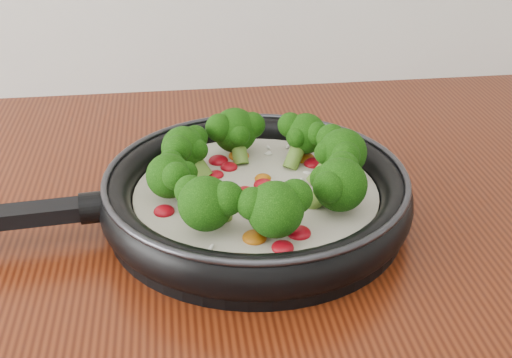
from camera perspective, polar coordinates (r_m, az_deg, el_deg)
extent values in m
cylinder|color=black|center=(0.74, 0.00, -2.96)|extent=(0.35, 0.35, 0.01)
torus|color=black|center=(0.73, 0.00, -1.28)|extent=(0.37, 0.37, 0.04)
torus|color=#2D2D33|center=(0.72, 0.00, 0.31)|extent=(0.36, 0.36, 0.01)
cube|color=black|center=(0.73, -20.64, -3.07)|extent=(0.20, 0.04, 0.02)
cylinder|color=black|center=(0.72, -13.64, -2.37)|extent=(0.03, 0.04, 0.03)
cylinder|color=beige|center=(0.73, 0.00, -1.77)|extent=(0.29, 0.29, 0.02)
ellipsoid|color=#A10713|center=(0.79, -3.26, 1.57)|extent=(0.03, 0.03, 0.01)
ellipsoid|color=#A10713|center=(0.74, 6.33, -0.70)|extent=(0.03, 0.03, 0.01)
ellipsoid|color=#B0590B|center=(0.75, 0.60, 0.03)|extent=(0.02, 0.02, 0.01)
ellipsoid|color=#A10713|center=(0.69, -1.00, -2.55)|extent=(0.02, 0.02, 0.01)
ellipsoid|color=#A10713|center=(0.73, -5.32, -0.82)|extent=(0.02, 0.02, 0.01)
ellipsoid|color=#B0590B|center=(0.80, -1.49, 1.99)|extent=(0.03, 0.03, 0.01)
ellipsoid|color=#A10713|center=(0.66, 3.72, -4.66)|extent=(0.03, 0.03, 0.01)
ellipsoid|color=#A10713|center=(0.74, 0.67, -0.52)|extent=(0.02, 0.02, 0.01)
ellipsoid|color=#B0590B|center=(0.69, -0.15, -2.72)|extent=(0.02, 0.02, 0.01)
ellipsoid|color=#A10713|center=(0.78, -2.33, 1.02)|extent=(0.03, 0.03, 0.01)
ellipsoid|color=#A10713|center=(0.72, -0.94, -1.16)|extent=(0.03, 0.03, 0.01)
ellipsoid|color=#B0590B|center=(0.80, 4.15, 1.79)|extent=(0.03, 0.03, 0.01)
ellipsoid|color=#A10713|center=(0.68, 1.77, -3.23)|extent=(0.02, 0.02, 0.01)
ellipsoid|color=#A10713|center=(0.79, 4.95, 1.34)|extent=(0.03, 0.03, 0.01)
ellipsoid|color=#B0590B|center=(0.65, -0.13, -5.07)|extent=(0.03, 0.03, 0.01)
ellipsoid|color=#A10713|center=(0.76, -3.44, 0.36)|extent=(0.03, 0.03, 0.01)
ellipsoid|color=#A10713|center=(0.70, -7.90, -2.77)|extent=(0.03, 0.03, 0.01)
ellipsoid|color=#B0590B|center=(0.71, -0.41, -1.72)|extent=(0.02, 0.02, 0.01)
ellipsoid|color=#A10713|center=(0.63, 2.30, -5.91)|extent=(0.03, 0.03, 0.01)
ellipsoid|color=white|center=(0.82, 2.75, 2.81)|extent=(0.01, 0.01, 0.00)
ellipsoid|color=white|center=(0.81, 1.07, 2.27)|extent=(0.01, 0.01, 0.00)
ellipsoid|color=white|center=(0.73, 5.41, -1.18)|extent=(0.01, 0.01, 0.00)
ellipsoid|color=white|center=(0.64, -3.86, -5.87)|extent=(0.01, 0.01, 0.00)
ellipsoid|color=white|center=(0.75, 1.35, -0.18)|extent=(0.01, 0.01, 0.00)
ellipsoid|color=white|center=(0.75, 3.96, -0.08)|extent=(0.01, 0.01, 0.00)
ellipsoid|color=white|center=(0.73, 2.93, -0.89)|extent=(0.01, 0.01, 0.00)
ellipsoid|color=white|center=(0.72, -2.93, -1.53)|extent=(0.01, 0.01, 0.00)
ellipsoid|color=white|center=(0.70, -5.99, -2.64)|extent=(0.01, 0.01, 0.00)
ellipsoid|color=white|center=(0.74, -1.73, -0.57)|extent=(0.01, 0.01, 0.00)
ellipsoid|color=white|center=(0.74, -2.98, -0.39)|extent=(0.01, 0.01, 0.00)
ellipsoid|color=white|center=(0.82, 1.06, 2.73)|extent=(0.01, 0.01, 0.00)
ellipsoid|color=white|center=(0.81, 1.07, 2.18)|extent=(0.01, 0.01, 0.00)
ellipsoid|color=white|center=(0.73, -0.49, -0.89)|extent=(0.01, 0.01, 0.00)
ellipsoid|color=white|center=(0.73, -7.01, -1.39)|extent=(0.01, 0.01, 0.00)
ellipsoid|color=white|center=(0.83, -1.33, 2.78)|extent=(0.01, 0.01, 0.00)
ellipsoid|color=white|center=(0.77, 4.42, 0.55)|extent=(0.01, 0.01, 0.00)
ellipsoid|color=white|center=(0.63, 2.09, -5.89)|extent=(0.01, 0.01, 0.00)
ellipsoid|color=white|center=(0.70, 0.14, -2.19)|extent=(0.01, 0.01, 0.00)
cylinder|color=olive|center=(0.74, 5.83, 0.75)|extent=(0.04, 0.02, 0.04)
sphere|color=black|center=(0.74, 7.44, 2.26)|extent=(0.06, 0.06, 0.05)
sphere|color=black|center=(0.75, 6.48, 3.46)|extent=(0.04, 0.04, 0.03)
sphere|color=black|center=(0.72, 7.73, 1.98)|extent=(0.03, 0.03, 0.03)
sphere|color=black|center=(0.73, 6.07, 2.26)|extent=(0.03, 0.03, 0.03)
cylinder|color=olive|center=(0.78, 3.42, 2.17)|extent=(0.04, 0.04, 0.04)
sphere|color=black|center=(0.79, 4.29, 3.92)|extent=(0.05, 0.05, 0.05)
sphere|color=black|center=(0.79, 2.96, 4.66)|extent=(0.03, 0.03, 0.03)
sphere|color=black|center=(0.77, 5.26, 3.89)|extent=(0.03, 0.03, 0.03)
sphere|color=black|center=(0.77, 3.53, 3.59)|extent=(0.03, 0.03, 0.02)
cylinder|color=olive|center=(0.79, -1.46, 2.48)|extent=(0.02, 0.04, 0.04)
sphere|color=black|center=(0.80, -1.81, 4.21)|extent=(0.06, 0.06, 0.05)
sphere|color=black|center=(0.78, -3.16, 4.42)|extent=(0.04, 0.04, 0.03)
sphere|color=black|center=(0.80, -0.33, 4.66)|extent=(0.03, 0.03, 0.03)
sphere|color=black|center=(0.78, -1.49, 3.80)|extent=(0.03, 0.03, 0.03)
cylinder|color=olive|center=(0.76, -5.01, 1.20)|extent=(0.04, 0.03, 0.04)
sphere|color=black|center=(0.76, -6.26, 2.65)|extent=(0.05, 0.05, 0.05)
sphere|color=black|center=(0.74, -6.72, 2.57)|extent=(0.03, 0.03, 0.03)
sphere|color=black|center=(0.77, -5.24, 3.55)|extent=(0.03, 0.03, 0.03)
sphere|color=black|center=(0.75, -5.08, 2.50)|extent=(0.03, 0.03, 0.03)
cylinder|color=olive|center=(0.71, -5.92, -0.76)|extent=(0.04, 0.02, 0.04)
sphere|color=black|center=(0.70, -7.50, 0.26)|extent=(0.05, 0.05, 0.05)
sphere|color=black|center=(0.68, -6.87, 0.24)|extent=(0.03, 0.03, 0.03)
sphere|color=black|center=(0.72, -7.35, 1.41)|extent=(0.03, 0.03, 0.03)
sphere|color=black|center=(0.70, -5.99, 0.57)|extent=(0.03, 0.03, 0.02)
cylinder|color=olive|center=(0.67, -3.31, -2.74)|extent=(0.04, 0.04, 0.04)
sphere|color=black|center=(0.64, -4.35, -2.12)|extent=(0.06, 0.06, 0.05)
sphere|color=black|center=(0.63, -2.52, -1.69)|extent=(0.04, 0.04, 0.03)
sphere|color=black|center=(0.65, -5.65, -1.03)|extent=(0.03, 0.03, 0.03)
sphere|color=black|center=(0.65, -3.44, -1.24)|extent=(0.03, 0.03, 0.03)
cylinder|color=olive|center=(0.66, 1.26, -3.13)|extent=(0.02, 0.04, 0.04)
sphere|color=black|center=(0.63, 1.67, -2.63)|extent=(0.06, 0.06, 0.06)
sphere|color=black|center=(0.63, 3.39, -1.51)|extent=(0.04, 0.04, 0.03)
sphere|color=black|center=(0.63, -0.26, -2.13)|extent=(0.03, 0.03, 0.03)
sphere|color=black|center=(0.64, 1.32, -1.62)|extent=(0.03, 0.03, 0.03)
cylinder|color=olive|center=(0.69, 5.60, -1.44)|extent=(0.04, 0.04, 0.04)
sphere|color=black|center=(0.68, 7.24, -0.49)|extent=(0.06, 0.06, 0.06)
sphere|color=black|center=(0.69, 7.44, 0.97)|extent=(0.04, 0.04, 0.03)
sphere|color=black|center=(0.66, 6.27, -0.71)|extent=(0.04, 0.04, 0.03)
sphere|color=black|center=(0.68, 5.79, 0.02)|extent=(0.03, 0.03, 0.03)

